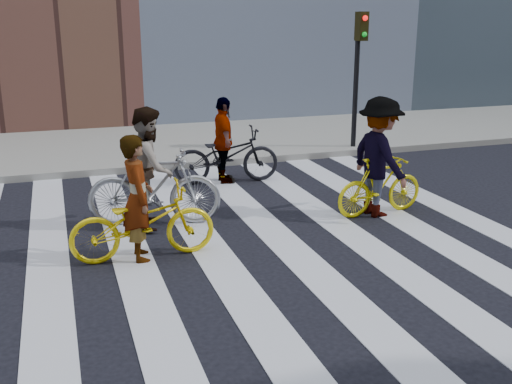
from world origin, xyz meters
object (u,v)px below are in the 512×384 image
bike_yellow_right (380,186)px  rider_mid (150,168)px  rider_rear (224,141)px  rider_left (138,198)px  bike_dark_rear (226,156)px  bike_yellow_left (143,222)px  traffic_signal (359,58)px  bike_silver_mid (154,187)px  rider_right (379,157)px

bike_yellow_right → rider_mid: 3.80m
rider_rear → rider_left: bearing=152.9°
rider_rear → rider_mid: bearing=144.9°
bike_yellow_right → rider_left: 4.16m
bike_dark_rear → rider_mid: (-1.83, -2.11, 0.40)m
bike_yellow_left → rider_left: rider_left is taller
rider_left → rider_rear: rider_left is taller
rider_mid → bike_yellow_left: bearing=179.8°
bike_yellow_left → bike_dark_rear: bike_dark_rear is taller
bike_yellow_right → rider_mid: size_ratio=0.87×
rider_rear → bike_yellow_left: bearing=153.5°
traffic_signal → bike_yellow_right: bearing=-112.7°
bike_dark_rear → rider_rear: (-0.05, 0.00, 0.30)m
rider_mid → rider_rear: bearing=-26.5°
bike_dark_rear → rider_rear: bearing=95.1°
traffic_signal → rider_mid: traffic_signal is taller
bike_yellow_right → rider_mid: (-3.71, 0.67, 0.45)m
rider_mid → rider_rear: rider_mid is taller
bike_yellow_left → rider_rear: rider_rear is taller
rider_left → bike_yellow_right: bearing=-81.1°
bike_silver_mid → rider_mid: size_ratio=1.10×
rider_right → bike_silver_mid: bearing=73.3°
bike_yellow_right → traffic_signal: bearing=-28.9°
rider_left → rider_right: bearing=-81.0°
bike_yellow_left → rider_right: size_ratio=0.99×
bike_silver_mid → rider_rear: rider_rear is taller
rider_left → rider_right: size_ratio=0.88×
bike_yellow_left → rider_mid: 1.43m
bike_silver_mid → rider_rear: (1.73, 2.11, 0.23)m
bike_yellow_left → rider_rear: size_ratio=1.14×
bike_silver_mid → rider_left: bearing=175.8°
rider_left → rider_mid: (0.38, 1.32, 0.08)m
rider_rear → rider_right: bearing=-140.8°
bike_yellow_left → rider_mid: size_ratio=1.03×
rider_rear → traffic_signal: bearing=-61.5°
bike_silver_mid → rider_left: 1.41m
bike_yellow_left → bike_yellow_right: size_ratio=1.19×
bike_yellow_left → rider_rear: 4.04m
bike_silver_mid → bike_yellow_right: 3.72m
bike_yellow_left → bike_yellow_right: (4.04, 0.66, -0.02)m
bike_yellow_left → rider_mid: bearing=-14.1°
rider_mid → bike_silver_mid: bearing=-76.3°
bike_yellow_left → rider_mid: (0.33, 1.32, 0.43)m
traffic_signal → rider_rear: bearing=-156.6°
bike_yellow_left → rider_left: (-0.05, 0.00, 0.35)m
bike_dark_rear → bike_silver_mid: bearing=144.9°
traffic_signal → bike_dark_rear: (-3.73, -1.64, -1.73)m
traffic_signal → bike_yellow_right: traffic_signal is taller
traffic_signal → rider_rear: (-3.78, -1.64, -1.42)m
bike_silver_mid → bike_yellow_right: bearing=-86.6°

